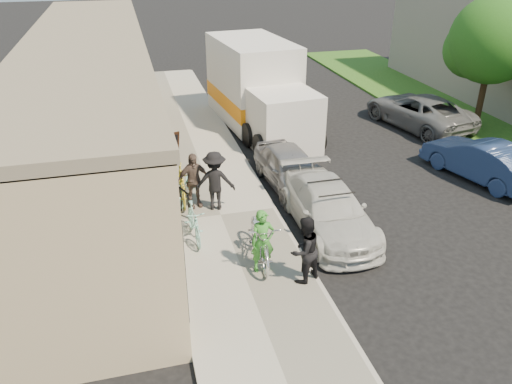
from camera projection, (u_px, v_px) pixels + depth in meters
ground at (329, 271)px, 11.70m from camera, size 120.00×120.00×0.00m
sidewalk at (221, 217)px, 13.80m from camera, size 3.00×34.00×0.15m
curb at (274, 210)px, 14.15m from camera, size 0.12×34.00×0.13m
storefront at (93, 102)px, 16.44m from camera, size 3.60×20.00×4.22m
bike_rack at (184, 200)px, 13.54m from camera, size 0.23×0.53×0.78m
sandwich_board at (168, 145)px, 16.88m from camera, size 0.82×0.82×1.07m
sedan_white at (328, 209)px, 13.12m from camera, size 1.82×4.29×1.28m
sedan_silver at (290, 168)px, 15.39m from camera, size 1.68×3.74×1.25m
moving_truck at (258, 90)px, 20.02m from camera, size 3.21×7.04×3.36m
far_car_blue at (481, 160)px, 15.92m from camera, size 2.34×4.12×1.28m
far_car_gray at (418, 111)px, 20.30m from camera, size 3.20×5.22×1.35m
median_tree at (492, 43)px, 18.94m from camera, size 3.31×3.31×5.06m
tandem_bike at (260, 238)px, 11.67m from camera, size 0.89×2.16×1.11m
woman_rider at (263, 241)px, 11.17m from camera, size 0.57×0.38×1.52m
man_standing at (304, 250)px, 10.82m from camera, size 0.95×0.87×1.57m
cruiser_bike_a at (194, 222)px, 12.48m from camera, size 0.52×1.58×0.94m
cruiser_bike_b at (187, 187)px, 14.36m from camera, size 1.12×1.69×0.84m
cruiser_bike_c at (182, 184)px, 14.25m from camera, size 0.55×1.79×1.07m
bystander_a at (215, 181)px, 13.73m from camera, size 1.21×0.86×1.70m
bystander_b at (193, 180)px, 13.85m from camera, size 1.01×0.58×1.61m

